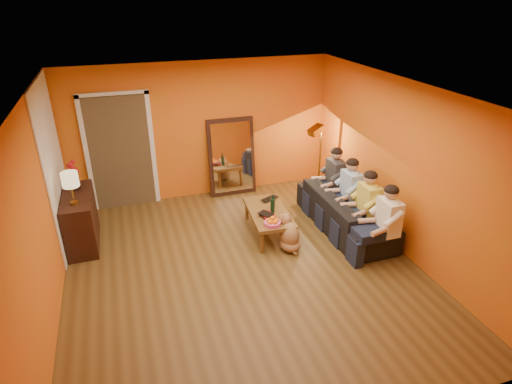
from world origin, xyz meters
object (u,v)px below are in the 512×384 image
object	(u,v)px
person_far_left	(388,223)
person_mid_left	(368,206)
tumbler	(273,205)
table_lamp	(72,189)
wine_bottle	(273,204)
laptop	(272,200)
person_mid_right	(350,192)
floor_lamp	(320,163)
sideboard	(81,219)
vase	(76,184)
sofa	(345,211)
coffee_table	(268,222)
mirror_frame	(232,157)
person_far_right	(335,180)
dog	(289,232)

from	to	relation	value
person_far_left	person_mid_left	xyz separation A→B (m)	(0.00, 0.55, 0.00)
tumbler	person_mid_left	bearing A→B (deg)	-31.31
table_lamp	wine_bottle	bearing A→B (deg)	-7.87
table_lamp	laptop	xyz separation A→B (m)	(3.12, -0.01, -0.67)
person_mid_right	floor_lamp	bearing A→B (deg)	91.50
sideboard	vase	size ratio (longest dim) A/B	6.89
table_lamp	sofa	world-z (taller)	table_lamp
coffee_table	vase	distance (m)	3.16
person_mid_right	tumbler	xyz separation A→B (m)	(-1.31, 0.25, -0.15)
mirror_frame	person_mid_right	size ratio (longest dim) A/B	1.25
sofa	laptop	xyz separation A→B (m)	(-1.12, 0.58, 0.12)
person_mid_left	table_lamp	bearing A→B (deg)	166.59
person_far_left	person_mid_right	world-z (taller)	same
sofa	person_mid_right	xyz separation A→B (m)	(0.13, 0.10, 0.29)
sofa	person_far_right	size ratio (longest dim) A/B	1.78
person_mid_left	tumbler	bearing A→B (deg)	148.69
tumbler	person_far_left	bearing A→B (deg)	-45.77
sideboard	sofa	size ratio (longest dim) A/B	0.54
mirror_frame	person_mid_right	bearing A→B (deg)	-49.83
person_mid_left	person_far_left	bearing A→B (deg)	-90.00
sideboard	person_far_left	bearing A→B (deg)	-23.41
tumbler	mirror_frame	bearing A→B (deg)	99.34
dog	person_far_right	distance (m)	1.63
laptop	table_lamp	bearing A→B (deg)	153.77
sideboard	person_far_left	world-z (taller)	person_far_left
mirror_frame	table_lamp	size ratio (longest dim) A/B	2.98
floor_lamp	person_mid_left	distance (m)	1.70
dog	person_mid_right	distance (m)	1.38
sofa	wine_bottle	xyz separation A→B (m)	(-1.25, 0.18, 0.26)
laptop	sofa	bearing A→B (deg)	-53.25
mirror_frame	dog	xyz separation A→B (m)	(0.30, -2.29, -0.47)
mirror_frame	sofa	xyz separation A→B (m)	(1.45, -1.97, -0.44)
person_far_left	person_far_right	world-z (taller)	same
person_mid_right	sideboard	bearing A→B (deg)	169.73
floor_lamp	person_mid_left	xyz separation A→B (m)	(0.03, -1.69, -0.11)
table_lamp	laptop	distance (m)	3.19
sofa	person_far_left	world-z (taller)	person_far_left
floor_lamp	person_far_left	distance (m)	2.25
sofa	person_mid_right	world-z (taller)	person_mid_right
floor_lamp	vase	size ratio (longest dim) A/B	8.41
person_far_right	wine_bottle	bearing A→B (deg)	-161.19
person_far_right	dog	bearing A→B (deg)	-143.00
coffee_table	person_mid_right	xyz separation A→B (m)	(1.43, -0.13, 0.40)
person_mid_left	laptop	bearing A→B (deg)	140.61
dog	person_mid_left	bearing A→B (deg)	12.32
dog	person_far_left	xyz separation A→B (m)	(1.28, -0.69, 0.32)
floor_lamp	person_far_left	world-z (taller)	floor_lamp
person_mid_right	wine_bottle	world-z (taller)	person_mid_right
person_far_right	table_lamp	bearing A→B (deg)	-179.24
floor_lamp	person_far_right	xyz separation A→B (m)	(0.03, -0.59, -0.11)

